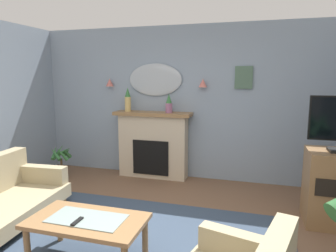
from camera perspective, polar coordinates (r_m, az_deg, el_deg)
name	(u,v)px	position (r m, az deg, el deg)	size (l,w,h in m)	color
wall_back	(189,103)	(5.27, 3.90, 4.35)	(6.39, 0.10, 2.62)	#8C9EB2
patterned_rug	(135,250)	(3.37, -6.28, -22.24)	(3.20, 2.40, 0.01)	#38475B
fireplace	(153,145)	(5.33, -2.85, -3.64)	(1.36, 0.36, 1.16)	beige
mantel_vase_centre	(128,100)	(5.35, -7.59, 4.89)	(0.11, 0.11, 0.41)	tan
mantel_vase_right	(169,104)	(5.10, 0.18, 4.16)	(0.12, 0.12, 0.32)	#9E6084
wall_mirror	(155,80)	(5.33, -2.44, 8.70)	(0.96, 0.06, 0.56)	#B2BCC6
wall_sconce_left	(110,82)	(5.62, -10.92, 8.07)	(0.14, 0.14, 0.14)	#D17066
wall_sconce_right	(203,83)	(5.08, 6.59, 8.06)	(0.14, 0.14, 0.14)	#D17066
framed_picture	(244,77)	(5.07, 14.08, 8.86)	(0.28, 0.03, 0.36)	#4C6B56
coffee_table	(87,224)	(3.10, -14.98, -17.46)	(1.10, 0.60, 0.45)	olive
tv_remote	(77,222)	(3.02, -16.74, -16.88)	(0.04, 0.16, 0.02)	black
potted_plant_small_fern	(62,161)	(5.63, -19.42, -6.18)	(0.38, 0.38, 0.59)	brown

